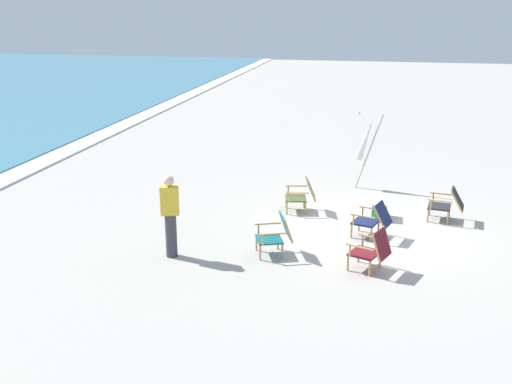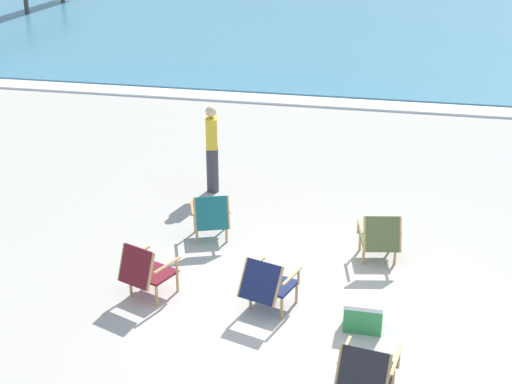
{
  "view_description": "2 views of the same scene",
  "coord_description": "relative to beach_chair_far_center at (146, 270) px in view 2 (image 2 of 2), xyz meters",
  "views": [
    {
      "loc": [
        -12.5,
        -0.09,
        4.69
      ],
      "look_at": [
        -0.52,
        2.46,
        0.82
      ],
      "focal_mm": 42.0,
      "sensor_mm": 36.0,
      "label": 1
    },
    {
      "loc": [
        0.99,
        -7.96,
        5.13
      ],
      "look_at": [
        -1.18,
        2.08,
        0.78
      ],
      "focal_mm": 50.0,
      "sensor_mm": 36.0,
      "label": 2
    }
  ],
  "objects": [
    {
      "name": "surf_band",
      "position": [
        2.24,
        10.24,
        -0.4
      ],
      "size": [
        80.0,
        1.1,
        0.06
      ],
      "primitive_type": "cube",
      "color": "white",
      "rests_on": "ground"
    },
    {
      "name": "beach_chair_back_right",
      "position": [
        3.02,
        1.69,
        -0.0
      ],
      "size": [
        0.7,
        0.81,
        0.81
      ],
      "color": "#515B33",
      "rests_on": "ground"
    },
    {
      "name": "beach_chair_far_center",
      "position": [
        0.0,
        0.0,
        0.0
      ],
      "size": [
        0.78,
        0.84,
        0.82
      ],
      "color": "maroon",
      "rests_on": "ground"
    },
    {
      "name": "beach_chair_back_left",
      "position": [
        3.05,
        -1.58,
        -0.01
      ],
      "size": [
        0.68,
        0.84,
        0.78
      ],
      "color": "#28282D",
      "rests_on": "ground"
    },
    {
      "name": "person_near_chairs",
      "position": [
        -0.12,
        3.81,
        0.41
      ],
      "size": [
        0.28,
        0.38,
        1.63
      ],
      "color": "#383842",
      "rests_on": "ground"
    },
    {
      "name": "beach_chair_front_right",
      "position": [
        0.4,
        1.84,
        -0.0
      ],
      "size": [
        0.77,
        0.83,
        0.82
      ],
      "color": "#196066",
      "rests_on": "ground"
    },
    {
      "name": "ground_plane",
      "position": [
        2.24,
        0.07,
        -0.43
      ],
      "size": [
        80.0,
        80.0,
        0.0
      ],
      "primitive_type": "plane",
      "color": "#B2AAA0"
    },
    {
      "name": "cooler_box",
      "position": [
        2.93,
        -0.09,
        -0.23
      ],
      "size": [
        0.49,
        0.35,
        0.4
      ],
      "color": "#338C4C",
      "rests_on": "ground"
    },
    {
      "name": "beach_chair_front_left",
      "position": [
        1.67,
        0.02,
        -0.01
      ],
      "size": [
        0.77,
        0.89,
        0.78
      ],
      "color": "#19234C",
      "rests_on": "ground"
    }
  ]
}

